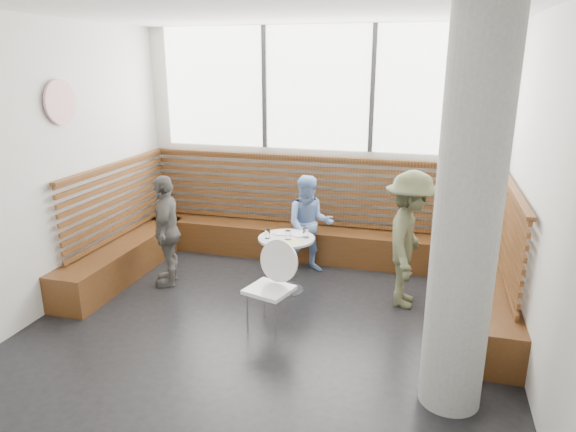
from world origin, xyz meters
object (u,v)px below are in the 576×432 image
(adult_man, at_px, (409,240))
(child_back, at_px, (309,225))
(cafe_chair, at_px, (271,279))
(child_left, at_px, (167,230))
(cafe_table, at_px, (286,253))
(concrete_column, at_px, (467,218))

(adult_man, height_order, child_back, adult_man)
(cafe_chair, relative_size, child_left, 0.67)
(adult_man, height_order, child_left, adult_man)
(cafe_table, xyz_separation_m, adult_man, (1.44, 0.03, 0.29))
(cafe_chair, bearing_deg, concrete_column, -7.13)
(cafe_chair, distance_m, child_back, 1.60)
(child_left, bearing_deg, concrete_column, 46.68)
(concrete_column, height_order, cafe_chair, concrete_column)
(concrete_column, bearing_deg, child_left, 155.80)
(cafe_table, relative_size, child_back, 0.53)
(cafe_chair, relative_size, child_back, 0.72)
(concrete_column, xyz_separation_m, cafe_chair, (-1.80, 0.78, -1.04))
(concrete_column, bearing_deg, cafe_table, 138.28)
(cafe_chair, bearing_deg, child_left, 171.25)
(concrete_column, xyz_separation_m, child_back, (-1.77, 2.38, -0.94))
(cafe_chair, height_order, child_back, child_back)
(cafe_table, height_order, adult_man, adult_man)
(cafe_table, height_order, cafe_chair, cafe_chair)
(concrete_column, relative_size, cafe_table, 4.57)
(adult_man, distance_m, child_left, 2.96)
(child_back, distance_m, child_left, 1.84)
(cafe_chair, relative_size, adult_man, 0.60)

